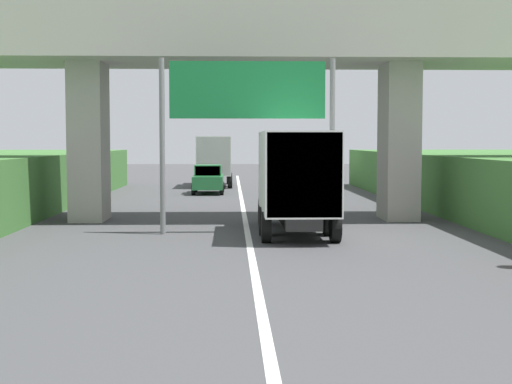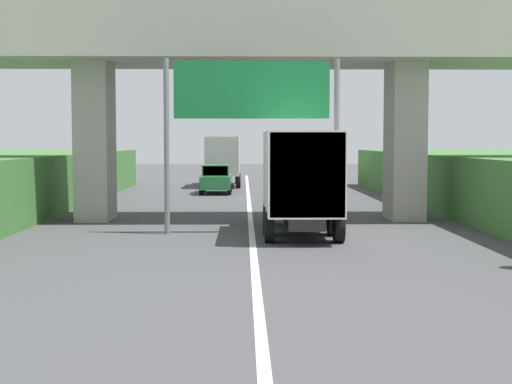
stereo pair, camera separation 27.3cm
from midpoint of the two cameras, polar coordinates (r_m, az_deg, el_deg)
The scene contains 7 objects.
lane_centre_stripe at distance 23.66m, azimuth 0.03°, elevation -3.62°, with size 0.20×85.94×0.01m, color white.
overpass_bridge at distance 29.38m, azimuth -0.17°, elevation 10.35°, with size 40.00×4.80×8.38m.
overhead_highway_sign at distance 24.72m, azimuth -0.02°, elevation 6.90°, with size 5.88×0.18×5.88m.
truck_black at distance 24.87m, azimuth 3.65°, elevation 1.20°, with size 2.44×7.30×3.44m.
truck_white at distance 51.55m, azimuth 5.02°, elevation 2.62°, with size 2.44×7.30×3.44m.
truck_silver at distance 51.13m, azimuth -2.42°, elevation 2.62°, with size 2.44×7.30×3.44m.
car_green at distance 43.97m, azimuth -2.94°, elevation 1.00°, with size 1.86×4.10×1.72m.
Camera 2 is at (-0.28, -0.48, 3.13)m, focal length 51.63 mm.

